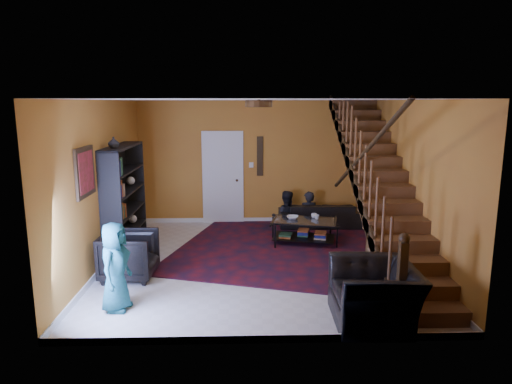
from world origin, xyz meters
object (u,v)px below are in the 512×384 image
(bookshelf, at_px, (125,202))
(armchair_left, at_px, (129,255))
(sofa, at_px, (320,215))
(armchair_right, at_px, (375,294))
(coffee_table, at_px, (304,230))

(bookshelf, xyz_separation_m, armchair_left, (0.35, -1.26, -0.59))
(sofa, relative_size, armchair_right, 1.61)
(bookshelf, relative_size, armchair_left, 2.42)
(bookshelf, xyz_separation_m, sofa, (3.90, 1.70, -0.69))
(armchair_left, distance_m, coffee_table, 3.47)
(sofa, distance_m, coffee_table, 1.35)
(sofa, bearing_deg, coffee_table, 67.30)
(armchair_right, relative_size, coffee_table, 0.83)
(armchair_left, distance_m, armchair_right, 3.82)
(bookshelf, distance_m, coffee_table, 3.47)
(sofa, height_order, armchair_right, armchair_right)
(armchair_left, bearing_deg, sofa, -48.03)
(armchair_left, bearing_deg, coffee_table, -58.11)
(bookshelf, relative_size, armchair_right, 1.73)
(bookshelf, bearing_deg, coffee_table, 7.79)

